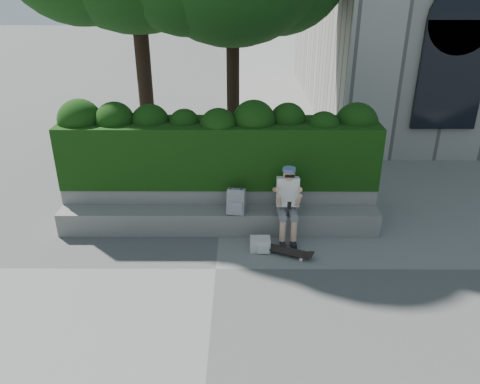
{
  "coord_description": "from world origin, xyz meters",
  "views": [
    {
      "loc": [
        0.43,
        -6.51,
        4.47
      ],
      "look_at": [
        0.4,
        1.0,
        0.95
      ],
      "focal_mm": 35.0,
      "sensor_mm": 36.0,
      "label": 1
    }
  ],
  "objects_px": {
    "person": "(288,200)",
    "skateboard": "(286,251)",
    "backpack_ground": "(260,244)",
    "backpack_plaid": "(236,202)"
  },
  "relations": [
    {
      "from": "backpack_plaid",
      "to": "person",
      "type": "bearing_deg",
      "value": 5.07
    },
    {
      "from": "person",
      "to": "backpack_plaid",
      "type": "height_order",
      "value": "person"
    },
    {
      "from": "skateboard",
      "to": "person",
      "type": "bearing_deg",
      "value": 108.97
    },
    {
      "from": "backpack_ground",
      "to": "person",
      "type": "bearing_deg",
      "value": 41.98
    },
    {
      "from": "backpack_plaid",
      "to": "skateboard",
      "type": "bearing_deg",
      "value": -28.38
    },
    {
      "from": "backpack_ground",
      "to": "backpack_plaid",
      "type": "bearing_deg",
      "value": 128.47
    },
    {
      "from": "skateboard",
      "to": "backpack_ground",
      "type": "height_order",
      "value": "backpack_ground"
    },
    {
      "from": "person",
      "to": "backpack_ground",
      "type": "bearing_deg",
      "value": -137.7
    },
    {
      "from": "person",
      "to": "skateboard",
      "type": "xyz_separation_m",
      "value": [
        -0.05,
        -0.62,
        -0.68
      ]
    },
    {
      "from": "skateboard",
      "to": "backpack_ground",
      "type": "distance_m",
      "value": 0.48
    }
  ]
}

